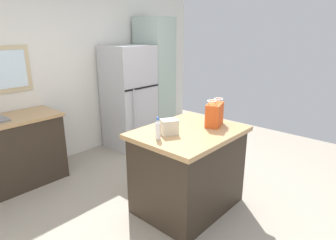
% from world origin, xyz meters
% --- Properties ---
extents(ground, '(6.52, 6.52, 0.00)m').
position_xyz_m(ground, '(0.00, 0.00, 0.00)').
color(ground, '#9E9384').
extents(back_wall, '(5.43, 0.13, 2.54)m').
position_xyz_m(back_wall, '(-0.01, 2.25, 1.27)').
color(back_wall, silver).
rests_on(back_wall, ground).
extents(kitchen_island, '(1.15, 0.90, 0.92)m').
position_xyz_m(kitchen_island, '(0.02, -0.07, 0.47)').
color(kitchen_island, '#33281E').
rests_on(kitchen_island, ground).
extents(refrigerator, '(0.74, 0.70, 1.71)m').
position_xyz_m(refrigerator, '(0.83, 1.84, 0.85)').
color(refrigerator, '#B7B7BC').
rests_on(refrigerator, ground).
extents(tall_cabinet, '(0.47, 0.62, 2.15)m').
position_xyz_m(tall_cabinet, '(1.45, 1.84, 1.08)').
color(tall_cabinet, '#9EB2A8').
rests_on(tall_cabinet, ground).
extents(sink_counter, '(1.25, 0.61, 1.10)m').
position_xyz_m(sink_counter, '(-1.12, 1.88, 0.47)').
color(sink_counter, '#33281E').
rests_on(sink_counter, ground).
extents(shopping_bag, '(0.30, 0.23, 0.30)m').
position_xyz_m(shopping_bag, '(0.33, -0.18, 1.05)').
color(shopping_bag, '#DB511E').
rests_on(shopping_bag, kitchen_island).
extents(small_box, '(0.21, 0.20, 0.16)m').
position_xyz_m(small_box, '(-0.22, -0.00, 1.00)').
color(small_box, beige).
rests_on(small_box, kitchen_island).
extents(bottle, '(0.05, 0.05, 0.22)m').
position_xyz_m(bottle, '(-0.40, -0.01, 1.02)').
color(bottle, white).
rests_on(bottle, kitchen_island).
extents(ear_defenders, '(0.20, 0.17, 0.06)m').
position_xyz_m(ear_defenders, '(-0.08, 0.17, 0.95)').
color(ear_defenders, black).
rests_on(ear_defenders, kitchen_island).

